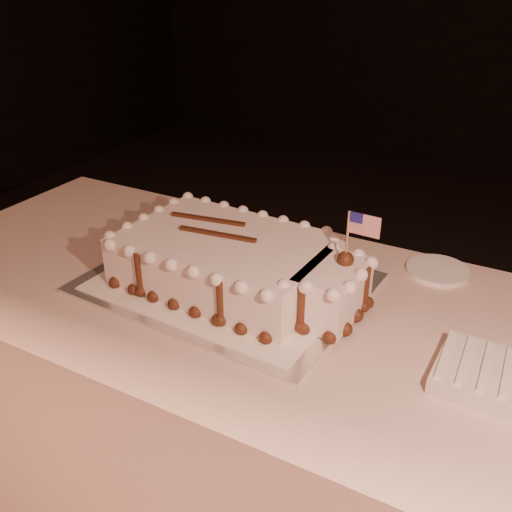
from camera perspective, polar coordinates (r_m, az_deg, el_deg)
The scene contains 7 objects.
room_shell at distance 0.46m, azimuth -6.39°, elevation 21.78°, with size 6.10×8.10×2.90m.
banquet_table at distance 1.47m, azimuth 10.00°, elevation -19.26°, with size 2.40×0.80×0.75m, color beige.
cake_board at distance 1.36m, azimuth -2.95°, elevation -2.67°, with size 0.63×0.47×0.01m, color silver.
doily at distance 1.36m, azimuth -2.96°, elevation -2.49°, with size 0.56×0.43×0.00m, color white.
sheet_cake at distance 1.32m, azimuth -1.81°, elevation -0.71°, with size 0.61×0.37×0.24m.
napkin_stack at distance 1.15m, azimuth 23.57°, elevation -11.29°, with size 0.24×0.18×0.04m.
side_plate at distance 1.48m, azimuth 17.70°, elevation -1.38°, with size 0.15×0.15×0.01m, color white.
Camera 1 is at (0.26, -0.38, 1.45)m, focal length 40.00 mm.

